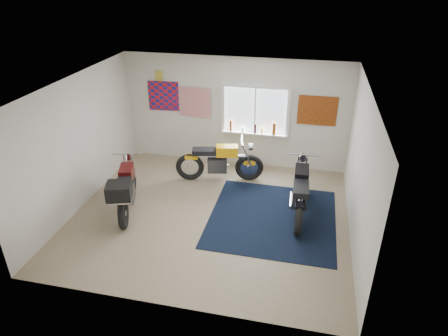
% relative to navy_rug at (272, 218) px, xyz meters
% --- Properties ---
extents(ground, '(5.50, 5.50, 0.00)m').
position_rel_navy_rug_xyz_m(ground, '(-1.25, -0.17, -0.01)').
color(ground, '#9E896B').
rests_on(ground, ground).
extents(room_shell, '(5.50, 5.50, 5.50)m').
position_rel_navy_rug_xyz_m(room_shell, '(-1.25, -0.17, 1.63)').
color(room_shell, white).
rests_on(room_shell, ground).
extents(navy_rug, '(2.51, 2.61, 0.01)m').
position_rel_navy_rug_xyz_m(navy_rug, '(0.00, 0.00, 0.00)').
color(navy_rug, black).
rests_on(navy_rug, ground).
extents(window_assembly, '(1.66, 0.17, 1.26)m').
position_rel_navy_rug_xyz_m(window_assembly, '(-0.75, 2.30, 1.36)').
color(window_assembly, white).
rests_on(window_assembly, room_shell).
extents(oil_bottles, '(1.15, 0.09, 0.30)m').
position_rel_navy_rug_xyz_m(oil_bottles, '(-0.69, 2.23, 1.02)').
color(oil_bottles, maroon).
rests_on(oil_bottles, window_assembly).
extents(flag_display, '(1.60, 0.10, 1.17)m').
position_rel_navy_rug_xyz_m(flag_display, '(-3.15, 2.31, 2.14)').
color(flag_display, red).
rests_on(flag_display, room_shell).
extents(triumph_poster, '(0.90, 0.03, 0.70)m').
position_rel_navy_rug_xyz_m(triumph_poster, '(0.70, 2.31, 1.54)').
color(triumph_poster, '#A54C14').
rests_on(triumph_poster, room_shell).
extents(yellow_triumph, '(2.05, 0.68, 1.04)m').
position_rel_navy_rug_xyz_m(yellow_triumph, '(-1.42, 1.33, 0.45)').
color(yellow_triumph, black).
rests_on(yellow_triumph, ground).
extents(black_chrome_bike, '(0.65, 2.14, 1.10)m').
position_rel_navy_rug_xyz_m(black_chrome_bike, '(0.50, 0.31, 0.47)').
color(black_chrome_bike, black).
rests_on(black_chrome_bike, navy_rug).
extents(maroon_tourer, '(0.97, 2.02, 1.04)m').
position_rel_navy_rug_xyz_m(maroon_tourer, '(-2.95, -0.43, 0.53)').
color(maroon_tourer, black).
rests_on(maroon_tourer, ground).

